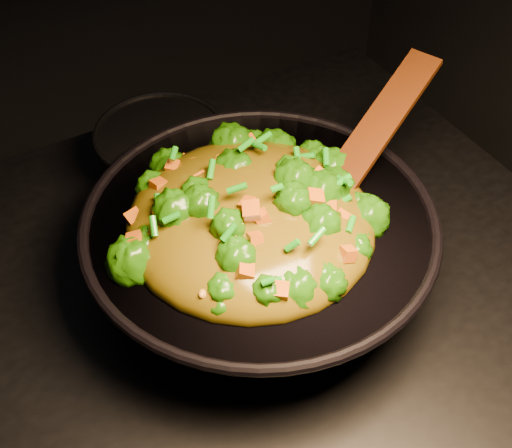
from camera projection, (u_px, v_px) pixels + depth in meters
wok at (260, 254)px, 0.98m from camera, size 0.59×0.59×0.13m
stir_fry at (250, 195)px, 0.88m from camera, size 0.36×0.36×0.11m
spatula at (367, 143)px, 0.96m from camera, size 0.30×0.16×0.13m
back_pot at (163, 158)px, 1.13m from camera, size 0.20×0.20×0.11m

